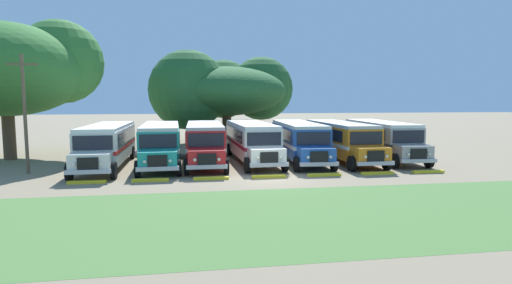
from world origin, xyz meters
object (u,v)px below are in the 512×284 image
Objects in this scene: utility_pole at (25,111)px; parked_bus_slot_4 at (299,139)px; broad_shade_tree at (223,90)px; parked_bus_slot_3 at (252,140)px; parked_bus_slot_1 at (161,142)px; parked_bus_slot_0 at (107,143)px; parked_bus_slot_2 at (205,141)px; parked_bus_slot_5 at (341,139)px; parked_bus_slot_6 at (381,138)px; secondary_tree at (9,69)px.

parked_bus_slot_4 is at bearing 8.76° from utility_pole.
broad_shade_tree is at bearing 50.95° from utility_pole.
parked_bus_slot_3 is 14.82m from utility_pole.
parked_bus_slot_4 is at bearing 88.68° from parked_bus_slot_1.
parked_bus_slot_0 is 10.10m from parked_bus_slot_3.
parked_bus_slot_0 is 1.00× the size of parked_bus_slot_3.
parked_bus_slot_4 is 18.23m from utility_pole.
parked_bus_slot_1 is 8.55m from utility_pole.
broad_shade_tree reaches higher than parked_bus_slot_2.
parked_bus_slot_3 and parked_bus_slot_5 have the same top height.
parked_bus_slot_2 is 0.71× the size of broad_shade_tree.
broad_shade_tree reaches higher than parked_bus_slot_6.
parked_bus_slot_0 is 1.00× the size of parked_bus_slot_2.
parked_bus_slot_0 and parked_bus_slot_4 have the same top height.
parked_bus_slot_3 is at bearing -87.19° from parked_bus_slot_6.
secondary_tree reaches higher than utility_pole.
parked_bus_slot_4 is 14.89m from broad_shade_tree.
parked_bus_slot_1 is at bearing -89.13° from parked_bus_slot_3.
utility_pole is at bearing -63.65° from parked_bus_slot_0.
parked_bus_slot_5 is at bearing 87.33° from parked_bus_slot_1.
parked_bus_slot_0 is 13.62m from parked_bus_slot_4.
parked_bus_slot_1 and parked_bus_slot_2 have the same top height.
parked_bus_slot_5 is (16.82, 0.29, 0.00)m from parked_bus_slot_0.
parked_bus_slot_2 and parked_bus_slot_3 have the same top height.
parked_bus_slot_2 is 1.00× the size of parked_bus_slot_3.
parked_bus_slot_1 is 16.79m from parked_bus_slot_6.
parked_bus_slot_6 is at bearing 94.82° from parked_bus_slot_4.
parked_bus_slot_6 is (13.71, 0.20, 0.00)m from parked_bus_slot_2.
parked_bus_slot_0 is at bearing -85.56° from parked_bus_slot_1.
secondary_tree reaches higher than parked_bus_slot_6.
parked_bus_slot_1 is at bearing -111.65° from broad_shade_tree.
parked_bus_slot_4 is 1.00× the size of parked_bus_slot_5.
utility_pole is at bearing -62.77° from secondary_tree.
parked_bus_slot_2 and parked_bus_slot_6 have the same top height.
secondary_tree is (-16.89, -9.32, 1.33)m from broad_shade_tree.
parked_bus_slot_5 is 0.83× the size of secondary_tree.
parked_bus_slot_4 is (13.61, 0.55, 0.00)m from parked_bus_slot_0.
parked_bus_slot_0 is at bearing -87.93° from parked_bus_slot_3.
parked_bus_slot_0 and parked_bus_slot_6 have the same top height.
parked_bus_slot_6 is at bearing 89.27° from parked_bus_slot_1.
parked_bus_slot_1 is at bearing 95.62° from parked_bus_slot_0.
parked_bus_slot_1 is at bearing 18.48° from utility_pole.
broad_shade_tree is 19.34m from secondary_tree.
utility_pole is at bearing -129.05° from broad_shade_tree.
parked_bus_slot_5 is 3.55m from parked_bus_slot_6.
parked_bus_slot_5 is (13.27, -0.12, 0.00)m from parked_bus_slot_1.
parked_bus_slot_4 is (10.06, 0.14, 0.00)m from parked_bus_slot_1.
parked_bus_slot_2 is (6.62, 0.62, 0.00)m from parked_bus_slot_0.
parked_bus_slot_3 is at bearing 93.42° from parked_bus_slot_0.
parked_bus_slot_0 is 1.00× the size of parked_bus_slot_1.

